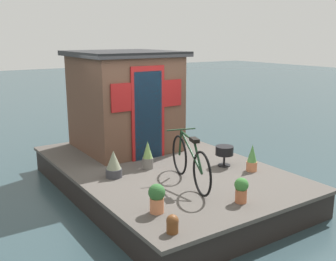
% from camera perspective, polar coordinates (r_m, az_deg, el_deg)
% --- Properties ---
extents(ground_plane, '(60.00, 60.00, 0.00)m').
position_cam_1_polar(ground_plane, '(7.55, -0.85, -8.59)').
color(ground_plane, '#2D4247').
extents(houseboat_deck, '(5.13, 3.31, 0.50)m').
position_cam_1_polar(houseboat_deck, '(7.46, -0.86, -6.80)').
color(houseboat_deck, '#4C4742').
rests_on(houseboat_deck, ground_plane).
extents(houseboat_cabin, '(2.11, 2.02, 2.04)m').
position_cam_1_polar(houseboat_cabin, '(8.36, -6.30, 4.39)').
color(houseboat_cabin, brown).
rests_on(houseboat_cabin, houseboat_deck).
extents(bicycle, '(1.64, 0.61, 0.83)m').
position_cam_1_polar(bicycle, '(6.34, 3.19, -4.48)').
color(bicycle, black).
rests_on(bicycle, houseboat_deck).
extents(potted_plant_sage, '(0.20, 0.20, 0.37)m').
position_cam_1_polar(potted_plant_sage, '(5.81, 10.54, -8.32)').
color(potted_plant_sage, '#B2603D').
rests_on(potted_plant_sage, houseboat_deck).
extents(potted_plant_rosemary, '(0.28, 0.28, 0.47)m').
position_cam_1_polar(potted_plant_rosemary, '(6.76, -7.85, -4.89)').
color(potted_plant_rosemary, '#38383D').
rests_on(potted_plant_rosemary, houseboat_deck).
extents(potted_plant_basil, '(0.23, 0.23, 0.41)m').
position_cam_1_polar(potted_plant_basil, '(5.39, -1.63, -9.61)').
color(potted_plant_basil, '#C6754C').
rests_on(potted_plant_basil, houseboat_deck).
extents(potted_plant_mint, '(0.19, 0.19, 0.48)m').
position_cam_1_polar(potted_plant_mint, '(7.15, 12.04, -3.97)').
color(potted_plant_mint, '#C6754C').
rests_on(potted_plant_mint, houseboat_deck).
extents(potted_plant_succulent, '(0.20, 0.20, 0.51)m').
position_cam_1_polar(potted_plant_succulent, '(7.13, -2.95, -3.64)').
color(potted_plant_succulent, slate).
rests_on(potted_plant_succulent, houseboat_deck).
extents(charcoal_grill, '(0.33, 0.33, 0.37)m').
position_cam_1_polar(charcoal_grill, '(7.32, 8.15, -3.03)').
color(charcoal_grill, black).
rests_on(charcoal_grill, houseboat_deck).
extents(mooring_bollard, '(0.15, 0.15, 0.23)m').
position_cam_1_polar(mooring_bollard, '(4.92, 0.65, -13.30)').
color(mooring_bollard, brown).
rests_on(mooring_bollard, houseboat_deck).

